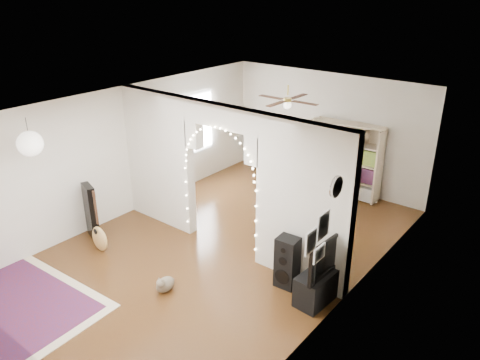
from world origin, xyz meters
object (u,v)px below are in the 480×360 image
Objects in this scene: bookcase at (345,159)px; acoustic_guitar at (98,229)px; media_console at (322,283)px; dining_chair_left at (278,181)px; dining_chair_right at (291,229)px; dining_table at (328,172)px; floor_speaker at (287,262)px.

acoustic_guitar is at bearing -129.49° from bookcase.
dining_chair_left reaches higher than media_console.
dining_chair_left is at bearing 85.55° from acoustic_guitar.
media_console is at bearing 28.95° from acoustic_guitar.
dining_chair_right is at bearing 53.69° from acoustic_guitar.
dining_table is at bearing 121.46° from media_console.
dining_chair_right is (0.26, -2.62, -0.57)m from bookcase.
floor_speaker is 0.72× the size of dining_table.
acoustic_guitar reaches higher than dining_chair_left.
media_console is 1.63× the size of dining_chair_right.
floor_speaker is 1.43× the size of dining_chair_right.
dining_chair_right is at bearing -99.17° from bookcase.
dining_chair_left is (1.09, 4.18, -0.16)m from acoustic_guitar.
floor_speaker is at bearing -168.56° from media_console.
bookcase is at bearing 20.79° from dining_chair_left.
bookcase is 2.77× the size of dining_chair_right.
acoustic_guitar reaches higher than floor_speaker.
acoustic_guitar is 5.01m from dining_table.
acoustic_guitar is 4.32m from dining_chair_left.
bookcase is 1.61m from dining_chair_left.
media_console is 0.59× the size of bookcase.
bookcase is (2.31, 5.06, 0.40)m from acoustic_guitar.
dining_table reaches higher than media_console.
dining_chair_right is at bearing 142.40° from media_console.
acoustic_guitar is at bearing -114.17° from dining_table.
dining_table reaches higher than dining_chair_left.
acoustic_guitar is 0.83× the size of dining_table.
bookcase reaches higher than acoustic_guitar.
bookcase is at bearing 100.11° from floor_speaker.
acoustic_guitar is 3.49m from floor_speaker.
media_console is 0.82× the size of dining_table.
dining_chair_right is (-1.28, 1.13, 0.03)m from media_console.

